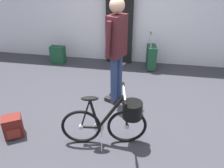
% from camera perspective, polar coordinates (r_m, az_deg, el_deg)
% --- Properties ---
extents(ground_plane, '(7.53, 7.53, 0.00)m').
position_cam_1_polar(ground_plane, '(3.75, -0.49, -8.41)').
color(ground_plane, '#38383F').
extents(back_wall, '(7.53, 0.10, 2.71)m').
position_cam_1_polar(back_wall, '(5.40, 4.28, 19.17)').
color(back_wall, silver).
rests_on(back_wall, ground_plane).
extents(floor_banner_stand, '(0.60, 0.36, 1.79)m').
position_cam_1_polar(floor_banner_stand, '(5.35, 1.79, 13.14)').
color(floor_banner_stand, '#B7B7BC').
rests_on(floor_banner_stand, ground_plane).
extents(folding_bike_foreground, '(1.13, 0.53, 0.81)m').
position_cam_1_polar(folding_bike_foreground, '(3.10, 0.41, -8.58)').
color(folding_bike_foreground, black).
rests_on(folding_bike_foreground, ground_plane).
extents(visitor_near_wall, '(0.36, 0.49, 1.75)m').
position_cam_1_polar(visitor_near_wall, '(3.72, 1.11, 9.19)').
color(visitor_near_wall, navy).
rests_on(visitor_near_wall, ground_plane).
extents(rolling_suitcase, '(0.24, 0.39, 0.83)m').
position_cam_1_polar(rolling_suitcase, '(5.29, 9.54, 6.51)').
color(rolling_suitcase, '#19472D').
rests_on(rolling_suitcase, ground_plane).
extents(backpack_on_floor, '(0.32, 0.31, 0.32)m').
position_cam_1_polar(backpack_on_floor, '(3.63, -23.00, -9.54)').
color(backpack_on_floor, maroon).
rests_on(backpack_on_floor, ground_plane).
extents(handbag_on_floor, '(0.34, 0.24, 0.41)m').
position_cam_1_polar(handbag_on_floor, '(5.70, -13.02, 6.97)').
color(handbag_on_floor, '#19472D').
rests_on(handbag_on_floor, ground_plane).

